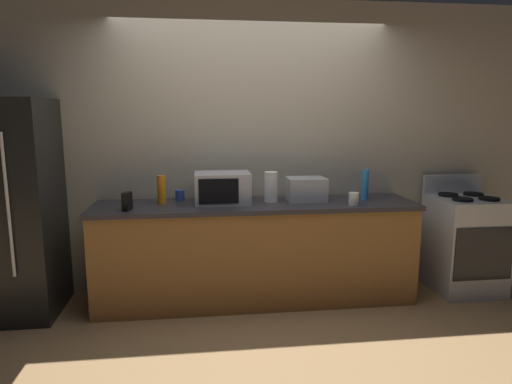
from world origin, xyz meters
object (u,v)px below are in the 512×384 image
refrigerator (10,209)px  bottle_spray_cleaner (365,185)px  stove_range (464,243)px  bottle_dish_soap (161,190)px  paper_towel_roll (271,187)px  toaster_oven (306,189)px  microwave (222,188)px  mug_white (354,199)px  cordless_phone (127,201)px  mug_blue (180,195)px

refrigerator → bottle_spray_cleaner: (3.06, 0.04, 0.14)m
stove_range → bottle_dish_soap: size_ratio=4.33×
paper_towel_roll → toaster_oven: bearing=1.8°
microwave → mug_white: microwave is taller
paper_towel_roll → bottle_dish_soap: size_ratio=1.08×
microwave → stove_range: bearing=-1.2°
cordless_phone → bottle_dish_soap: bottle_dish_soap is taller
microwave → bottle_dish_soap: (-0.53, 0.03, -0.01)m
paper_towel_roll → bottle_dish_soap: (-0.96, 0.03, -0.01)m
refrigerator → bottle_dish_soap: size_ratio=7.21×
microwave → refrigerator: bearing=-178.4°
toaster_oven → bottle_spray_cleaner: bearing=-2.2°
toaster_oven → mug_blue: 1.15m
stove_range → mug_blue: size_ratio=11.62×
stove_range → toaster_oven: (-1.54, 0.06, 0.54)m
stove_range → paper_towel_roll: (-1.86, 0.05, 0.57)m
bottle_spray_cleaner → mug_white: bottle_spray_cleaner is taller
toaster_oven → paper_towel_roll: paper_towel_roll is taller
cordless_phone → mug_white: 1.91m
microwave → bottle_spray_cleaner: bottle_spray_cleaner is taller
microwave → toaster_oven: (0.76, 0.01, -0.03)m
toaster_oven → cordless_phone: 1.56m
toaster_oven → bottle_dish_soap: bottle_dish_soap is taller
paper_towel_roll → refrigerator: bearing=-178.7°
stove_range → toaster_oven: bearing=177.8°
refrigerator → paper_towel_roll: bearing=1.3°
cordless_phone → bottle_dish_soap: bearing=57.1°
stove_range → microwave: size_ratio=2.25×
paper_towel_roll → mug_blue: paper_towel_roll is taller
refrigerator → mug_white: (2.88, -0.18, 0.05)m
microwave → bottle_spray_cleaner: bearing=-0.4°
refrigerator → cordless_phone: bearing=-9.4°
bottle_dish_soap → mug_blue: bearing=42.5°
refrigerator → toaster_oven: bearing=1.4°
mug_blue → bottle_dish_soap: bearing=-137.5°
refrigerator → toaster_oven: refrigerator is taller
microwave → bottle_spray_cleaner: (1.30, -0.01, 0.00)m
paper_towel_roll → cordless_phone: paper_towel_roll is taller
mug_blue → bottle_spray_cleaner: bearing=-6.1°
mug_white → mug_blue: size_ratio=1.17×
toaster_oven → bottle_dish_soap: 1.28m
stove_range → toaster_oven: toaster_oven is taller
stove_range → toaster_oven: 1.63m
toaster_oven → mug_white: 0.44m
paper_towel_roll → mug_white: 0.73m
stove_range → mug_blue: 2.72m
cordless_phone → bottle_spray_cleaner: bottle_spray_cleaner is taller
microwave → cordless_phone: microwave is taller
paper_towel_roll → cordless_phone: size_ratio=1.80×
stove_range → mug_blue: stove_range is taller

